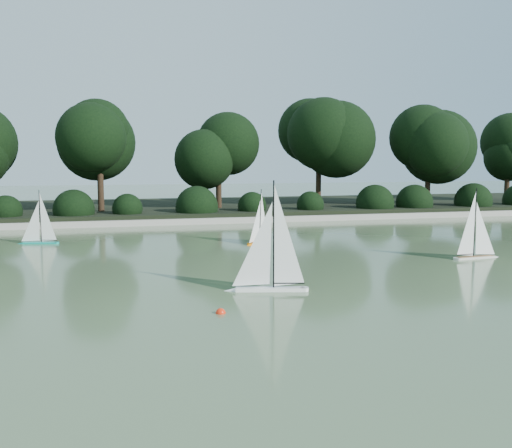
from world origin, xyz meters
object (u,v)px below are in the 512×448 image
object	(u,v)px
sailboat_teal	(37,235)
sailboat_white_b	(479,247)
sailboat_white_a	(264,273)
sailboat_orange	(257,235)
race_buoy	(221,313)

from	to	relation	value
sailboat_teal	sailboat_white_b	bearing A→B (deg)	-26.65
sailboat_white_a	sailboat_teal	distance (m)	7.17
sailboat_orange	sailboat_teal	bearing A→B (deg)	165.75
sailboat_white_b	sailboat_teal	world-z (taller)	sailboat_white_b
sailboat_white_a	sailboat_white_b	size ratio (longest dim) A/B	1.18
sailboat_white_b	sailboat_orange	bearing A→B (deg)	140.16
sailboat_white_b	race_buoy	size ratio (longest dim) A/B	11.52
sailboat_orange	sailboat_white_a	bearing A→B (deg)	-103.72
sailboat_orange	race_buoy	distance (m)	6.21
sailboat_teal	sailboat_white_a	bearing A→B (deg)	-57.60
sailboat_white_a	race_buoy	xyz separation A→B (m)	(-0.87, -1.08, -0.27)
sailboat_white_a	race_buoy	world-z (taller)	sailboat_white_a
sailboat_white_a	race_buoy	bearing A→B (deg)	-128.83
sailboat_white_b	sailboat_orange	size ratio (longest dim) A/B	1.10
sailboat_orange	sailboat_teal	world-z (taller)	sailboat_orange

